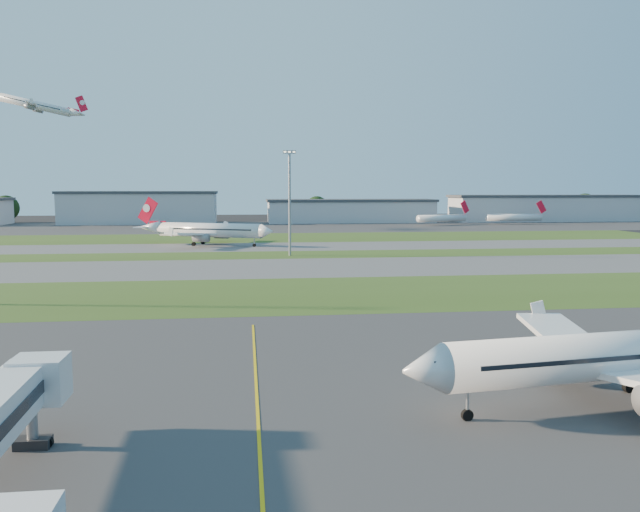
{
  "coord_description": "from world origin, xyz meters",
  "views": [
    {
      "loc": [
        4.33,
        -45.01,
        16.72
      ],
      "look_at": [
        14.79,
        43.11,
        7.0
      ],
      "focal_mm": 35.0,
      "sensor_mm": 36.0,
      "label": 1
    }
  ],
  "objects": [
    {
      "name": "apron_near",
      "position": [
        0.0,
        0.0,
        0.01
      ],
      "size": [
        300.0,
        70.0,
        0.01
      ],
      "primitive_type": "cube",
      "color": "#333335",
      "rests_on": "ground"
    },
    {
      "name": "airliner_taxiing",
      "position": [
        -6.57,
        138.42,
        4.4
      ],
      "size": [
        37.49,
        31.94,
        12.53
      ],
      "rotation": [
        0.0,
        0.0,
        2.72
      ],
      "color": "silver",
      "rests_on": "ground"
    },
    {
      "name": "light_mast_centre",
      "position": [
        15.0,
        108.0,
        14.81
      ],
      "size": [
        3.2,
        0.7,
        25.8
      ],
      "color": "gray",
      "rests_on": "ground"
    },
    {
      "name": "tree_east",
      "position": [
        115.0,
        267.0,
        6.16
      ],
      "size": [
        10.45,
        10.45,
        11.4
      ],
      "color": "black",
      "rests_on": "ground"
    },
    {
      "name": "tree_mid_east",
      "position": [
        40.0,
        269.0,
        6.81
      ],
      "size": [
        11.55,
        11.55,
        12.6
      ],
      "color": "black",
      "rests_on": "ground"
    },
    {
      "name": "airliner_departing",
      "position": [
        -79.67,
        225.02,
        50.07
      ],
      "size": [
        33.94,
        28.81,
        10.59
      ],
      "rotation": [
        0.0,
        0.0,
        0.01
      ],
      "color": "silver"
    },
    {
      "name": "airliner_parked",
      "position": [
        32.67,
        -1.63,
        3.91
      ],
      "size": [
        35.65,
        30.08,
        11.15
      ],
      "rotation": [
        0.0,
        0.0,
        0.12
      ],
      "color": "silver",
      "rests_on": "ground"
    },
    {
      "name": "mini_jet_far",
      "position": [
        126.9,
        228.78,
        3.28
      ],
      "size": [
        28.6,
        3.39,
        9.48
      ],
      "rotation": [
        0.0,
        0.0,
        0.01
      ],
      "color": "silver",
      "rests_on": "ground"
    },
    {
      "name": "grass_strip_c",
      "position": [
        0.0,
        165.0,
        0.01
      ],
      "size": [
        300.0,
        40.0,
        0.01
      ],
      "primitive_type": "cube",
      "color": "#334C19",
      "rests_on": "ground"
    },
    {
      "name": "hangar_far_east",
      "position": [
        155.0,
        255.0,
        6.64
      ],
      "size": [
        96.9,
        23.0,
        13.2
      ],
      "color": "#9FA1A6",
      "rests_on": "ground"
    },
    {
      "name": "tree_far_east",
      "position": [
        185.0,
        271.0,
        7.46
      ],
      "size": [
        12.65,
        12.65,
        13.8
      ],
      "color": "black",
      "rests_on": "ground"
    },
    {
      "name": "taxiway_b",
      "position": [
        0.0,
        132.0,
        0.01
      ],
      "size": [
        300.0,
        26.0,
        0.01
      ],
      "primitive_type": "cube",
      "color": "#515154",
      "rests_on": "ground"
    },
    {
      "name": "grass_strip_a",
      "position": [
        0.0,
        52.0,
        0.01
      ],
      "size": [
        300.0,
        34.0,
        0.01
      ],
      "primitive_type": "cube",
      "color": "#334C19",
      "rests_on": "ground"
    },
    {
      "name": "mini_jet_near",
      "position": [
        91.89,
        226.32,
        3.28
      ],
      "size": [
        27.38,
        12.13,
        9.48
      ],
      "rotation": [
        0.0,
        0.0,
        0.36
      ],
      "color": "silver",
      "rests_on": "ground"
    },
    {
      "name": "grass_strip_b",
      "position": [
        0.0,
        110.0,
        0.01
      ],
      "size": [
        300.0,
        18.0,
        0.01
      ],
      "primitive_type": "cube",
      "color": "#334C19",
      "rests_on": "ground"
    },
    {
      "name": "taxiway_a",
      "position": [
        0.0,
        85.0,
        0.01
      ],
      "size": [
        300.0,
        32.0,
        0.01
      ],
      "primitive_type": "cube",
      "color": "#515154",
      "rests_on": "ground"
    },
    {
      "name": "apron_far",
      "position": [
        0.0,
        225.0,
        0.01
      ],
      "size": [
        400.0,
        80.0,
        0.01
      ],
      "primitive_type": "cube",
      "color": "#333335",
      "rests_on": "ground"
    },
    {
      "name": "ground",
      "position": [
        0.0,
        0.0,
        0.0
      ],
      "size": [
        700.0,
        700.0,
        0.0
      ],
      "primitive_type": "plane",
      "color": "black",
      "rests_on": "ground"
    },
    {
      "name": "hangar_east",
      "position": [
        55.0,
        255.0,
        5.64
      ],
      "size": [
        81.6,
        23.0,
        11.2
      ],
      "color": "#9FA1A6",
      "rests_on": "ground"
    },
    {
      "name": "yellow_line",
      "position": [
        5.0,
        0.0,
        0.0
      ],
      "size": [
        0.25,
        60.0,
        0.02
      ],
      "primitive_type": "cube",
      "color": "gold",
      "rests_on": "ground"
    },
    {
      "name": "tree_mid_west",
      "position": [
        -20.0,
        266.0,
        5.84
      ],
      "size": [
        9.9,
        9.9,
        10.8
      ],
      "color": "black",
      "rests_on": "ground"
    },
    {
      "name": "tree_west",
      "position": [
        -110.0,
        270.0,
        7.14
      ],
      "size": [
        12.1,
        12.1,
        13.2
      ],
      "color": "black",
      "rests_on": "ground"
    },
    {
      "name": "hangar_west",
      "position": [
        -45.0,
        255.0,
        7.64
      ],
      "size": [
        71.4,
        23.0,
        15.2
      ],
      "color": "#9FA1A6",
      "rests_on": "ground"
    }
  ]
}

